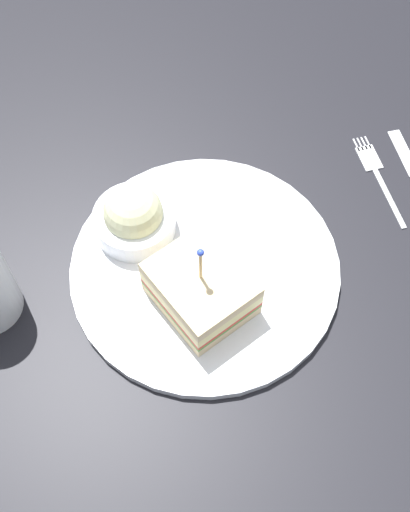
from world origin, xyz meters
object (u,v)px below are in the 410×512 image
(plate, at_px, (205,268))
(fork, at_px, (375,170))
(sandwich_half_center, at_px, (201,289))
(coleslaw_bowl, at_px, (132,219))

(plate, xyz_separation_m, fork, (0.22, -0.10, -0.00))
(fork, bearing_deg, sandwich_half_center, 161.99)
(plate, height_order, coleslaw_bowl, coleslaw_bowl)
(coleslaw_bowl, height_order, fork, coleslaw_bowl)
(coleslaw_bowl, bearing_deg, sandwich_half_center, -107.33)
(sandwich_half_center, xyz_separation_m, fork, (0.25, -0.08, -0.03))
(sandwich_half_center, height_order, fork, sandwich_half_center)
(plate, distance_m, sandwich_half_center, 0.05)
(plate, bearing_deg, fork, -24.76)
(sandwich_half_center, bearing_deg, plate, 25.72)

